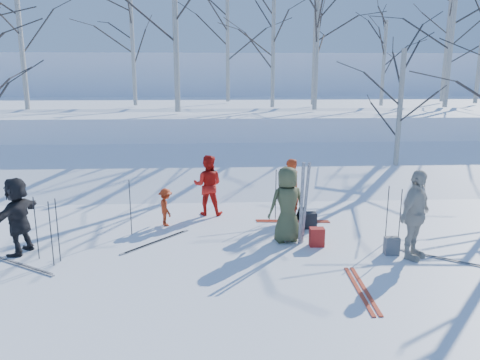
{
  "coord_description": "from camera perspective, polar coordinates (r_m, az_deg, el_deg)",
  "views": [
    {
      "loc": [
        -0.56,
        -9.25,
        3.82
      ],
      "look_at": [
        0.0,
        1.5,
        1.3
      ],
      "focal_mm": 35.0,
      "sensor_mm": 36.0,
      "label": 1
    }
  ],
  "objects": [
    {
      "name": "ground",
      "position": [
        10.02,
        0.45,
        -9.23
      ],
      "size": [
        120.0,
        120.0,
        0.0
      ],
      "primitive_type": "plane",
      "color": "white",
      "rests_on": "ground"
    },
    {
      "name": "snow_ramp",
      "position": [
        16.67,
        -0.99,
        0.45
      ],
      "size": [
        70.0,
        9.49,
        4.12
      ],
      "primitive_type": "cube",
      "rotation": [
        0.3,
        0.0,
        0.0
      ],
      "color": "white",
      "rests_on": "ground"
    },
    {
      "name": "snow_plateau",
      "position": [
        26.41,
        -1.77,
        7.04
      ],
      "size": [
        70.0,
        18.0,
        2.2
      ],
      "primitive_type": "cube",
      "color": "white",
      "rests_on": "ground"
    },
    {
      "name": "far_hill",
      "position": [
        47.29,
        -2.36,
        10.96
      ],
      "size": [
        90.0,
        30.0,
        6.0
      ],
      "primitive_type": "cube",
      "color": "white",
      "rests_on": "ground"
    },
    {
      "name": "skier_olive_center",
      "position": [
        10.63,
        5.77,
        -3.0
      ],
      "size": [
        0.97,
        0.76,
        1.74
      ],
      "primitive_type": "imported",
      "rotation": [
        0.0,
        0.0,
        3.41
      ],
      "color": "#43482B",
      "rests_on": "ground"
    },
    {
      "name": "skier_red_north",
      "position": [
        12.14,
        6.1,
        -1.21
      ],
      "size": [
        0.71,
        0.64,
        1.64
      ],
      "primitive_type": "imported",
      "rotation": [
        0.0,
        0.0,
        3.68
      ],
      "color": "#B52F10",
      "rests_on": "ground"
    },
    {
      "name": "skier_redor_behind",
      "position": [
        12.61,
        -3.94,
        -0.62
      ],
      "size": [
        0.87,
        0.72,
        1.64
      ],
      "primitive_type": "imported",
      "rotation": [
        0.0,
        0.0,
        3.01
      ],
      "color": "red",
      "rests_on": "ground"
    },
    {
      "name": "skier_red_seated",
      "position": [
        11.91,
        -9.03,
        -3.29
      ],
      "size": [
        0.55,
        0.7,
        0.96
      ],
      "primitive_type": "imported",
      "rotation": [
        0.0,
        0.0,
        1.92
      ],
      "color": "#B52F10",
      "rests_on": "ground"
    },
    {
      "name": "skier_cream_east",
      "position": [
        10.25,
        20.57,
        -4.02
      ],
      "size": [
        1.13,
        1.07,
        1.88
      ],
      "primitive_type": "imported",
      "rotation": [
        0.0,
        0.0,
        0.72
      ],
      "color": "beige",
      "rests_on": "ground"
    },
    {
      "name": "skier_grey_west",
      "position": [
        10.96,
        -25.48,
        -3.96
      ],
      "size": [
        0.9,
        1.62,
        1.66
      ],
      "primitive_type": "imported",
      "rotation": [
        0.0,
        0.0,
        4.43
      ],
      "color": "black",
      "rests_on": "ground"
    },
    {
      "name": "dog",
      "position": [
        11.66,
        7.66,
        -4.64
      ],
      "size": [
        0.39,
        0.69,
        0.55
      ],
      "primitive_type": "imported",
      "rotation": [
        0.0,
        0.0,
        3.3
      ],
      "color": "black",
      "rests_on": "ground"
    },
    {
      "name": "upright_ski_left",
      "position": [
        10.44,
        7.51,
        -2.9
      ],
      "size": [
        0.08,
        0.16,
        1.9
      ],
      "primitive_type": "cube",
      "rotation": [
        0.07,
        0.0,
        0.09
      ],
      "color": "silver",
      "rests_on": "ground"
    },
    {
      "name": "upright_ski_right",
      "position": [
        10.47,
        7.99,
        -2.87
      ],
      "size": [
        0.15,
        0.23,
        1.89
      ],
      "primitive_type": "cube",
      "rotation": [
        0.1,
        0.0,
        0.41
      ],
      "color": "silver",
      "rests_on": "ground"
    },
    {
      "name": "ski_pair_a",
      "position": [
        10.94,
        -10.19,
        -7.42
      ],
      "size": [
        2.08,
        2.1,
        0.02
      ],
      "primitive_type": null,
      "rotation": [
        0.0,
        0.0,
        -0.72
      ],
      "color": "silver",
      "rests_on": "ground"
    },
    {
      "name": "ski_pair_b",
      "position": [
        12.27,
        6.44,
        -5.0
      ],
      "size": [
        0.52,
        1.93,
        0.02
      ],
      "primitive_type": null,
      "rotation": [
        0.0,
        0.0,
        1.49
      ],
      "color": "#B9331A",
      "rests_on": "ground"
    },
    {
      "name": "ski_pair_c",
      "position": [
        10.71,
        23.97,
        -8.86
      ],
      "size": [
        2.01,
        2.09,
        0.02
      ],
      "primitive_type": null,
      "rotation": [
        0.0,
        0.0,
        0.94
      ],
      "color": "silver",
      "rests_on": "ground"
    },
    {
      "name": "ski_pair_d",
      "position": [
        10.52,
        -25.13,
        -9.38
      ],
      "size": [
        1.94,
        2.08,
        0.02
      ],
      "primitive_type": null,
      "rotation": [
        0.0,
        0.0,
        0.99
      ],
      "color": "silver",
      "rests_on": "ground"
    },
    {
      "name": "ski_pair_e",
      "position": [
        8.84,
        14.62,
        -12.81
      ],
      "size": [
        0.34,
        1.91,
        0.02
      ],
      "primitive_type": null,
      "rotation": [
        0.0,
        0.0,
        -0.04
      ],
      "color": "#B9331A",
      "rests_on": "ground"
    },
    {
      "name": "ski_pole_a",
      "position": [
        10.21,
        -21.34,
        -5.73
      ],
      "size": [
        0.02,
        0.02,
        1.34
      ],
      "primitive_type": "cylinder",
      "color": "black",
      "rests_on": "ground"
    },
    {
      "name": "ski_pole_b",
      "position": [
        12.23,
        4.38,
        -1.79
      ],
      "size": [
        0.02,
        0.02,
        1.34
      ],
      "primitive_type": "cylinder",
      "color": "black",
      "rests_on": "ground"
    },
    {
      "name": "ski_pole_c",
      "position": [
        10.04,
        -22.05,
        -6.11
      ],
      "size": [
        0.02,
        0.02,
        1.34
      ],
      "primitive_type": "cylinder",
      "color": "black",
      "rests_on": "ground"
    },
    {
      "name": "ski_pole_d",
      "position": [
        10.5,
        -23.6,
        -5.42
      ],
      "size": [
        0.02,
        0.02,
        1.34
      ],
      "primitive_type": "cylinder",
      "color": "black",
      "rests_on": "ground"
    },
    {
      "name": "ski_pole_e",
      "position": [
        10.8,
        18.91,
        -4.51
      ],
      "size": [
        0.02,
        0.02,
        1.34
      ],
      "primitive_type": "cylinder",
      "color": "black",
      "rests_on": "ground"
    },
    {
      "name": "ski_pole_f",
      "position": [
        11.37,
        -13.22,
        -3.26
      ],
      "size": [
        0.02,
        0.02,
        1.34
      ],
      "primitive_type": "cylinder",
      "color": "black",
      "rests_on": "ground"
    },
    {
      "name": "ski_pole_g",
      "position": [
        11.01,
        17.49,
        -4.08
      ],
      "size": [
        0.02,
        0.02,
        1.34
      ],
      "primitive_type": "cylinder",
      "color": "black",
      "rests_on": "ground"
    },
    {
      "name": "backpack_red",
      "position": [
        10.62,
        9.35,
        -6.88
      ],
      "size": [
        0.32,
        0.22,
        0.42
      ],
      "primitive_type": "cube",
      "color": "maroon",
      "rests_on": "ground"
    },
    {
      "name": "backpack_grey",
      "position": [
        10.54,
        17.99,
        -7.65
      ],
      "size": [
        0.3,
        0.2,
        0.38
      ],
      "primitive_type": "cube",
      "color": "#595B60",
      "rests_on": "ground"
    },
    {
      "name": "backpack_dark",
      "position": [
        11.77,
        8.45,
        -4.88
      ],
      "size": [
        0.34,
        0.24,
        0.4
      ],
      "primitive_type": "cube",
      "color": "black",
      "rests_on": "ground"
    },
    {
      "name": "birch_plateau_b",
      "position": [
        27.97,
        23.83,
        14.3
      ],
      "size": [
        4.37,
        4.37,
        5.39
      ],
      "primitive_type": null,
      "color": "silver",
      "rests_on": "snow_plateau"
    },
    {
      "name": "birch_plateau_d",
      "position": [
        25.75,
        -1.52,
        16.45
      ],
      "size": [
        4.93,
        4.93,
        6.19
      ],
      "primitive_type": null,
      "color": "silver",
      "rests_on": "snow_plateau"
    },
    {
      "name": "birch_plateau_e",
      "position": [
        21.61,
        4.06,
        15.15
      ],
      "size": [
        3.93,
        3.93,
        4.75
      ],
      "primitive_type": null,
      "color": "silver",
      "rests_on": "snow_plateau"
    },
    {
      "name": "birch_plateau_f",
      "position": [
        23.55,
        17.11,
        13.39
      ],
      "size": [
        3.32,
        3.32,
        3.88
      ],
      "primitive_type": null,
      "color": "silver",
      "rests_on": "snow_plateau"
    },
    {
      "name": "birch_plateau_g",
      "position": [
        23.35,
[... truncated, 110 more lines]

